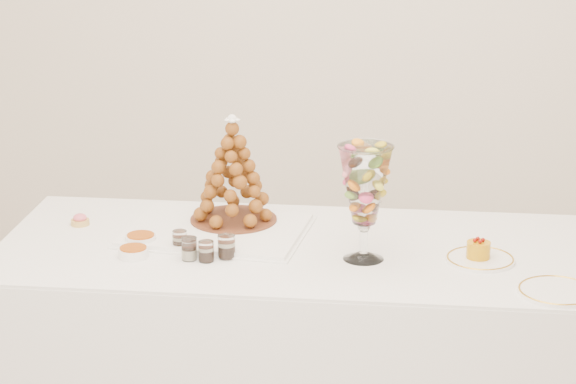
# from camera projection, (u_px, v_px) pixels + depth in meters

# --- Properties ---
(buffet_table) EXTENTS (2.12, 0.97, 0.79)m
(buffet_table) POSITION_uv_depth(u_px,v_px,m) (320.00, 360.00, 3.68)
(buffet_table) COLOR white
(buffet_table) RESTS_ON ground
(lace_tray) EXTENTS (0.58, 0.45, 0.02)m
(lace_tray) POSITION_uv_depth(u_px,v_px,m) (216.00, 230.00, 3.69)
(lace_tray) COLOR white
(lace_tray) RESTS_ON buffet_table
(macaron_vase) EXTENTS (0.17, 0.17, 0.36)m
(macaron_vase) POSITION_uv_depth(u_px,v_px,m) (365.00, 186.00, 3.40)
(macaron_vase) COLOR white
(macaron_vase) RESTS_ON buffet_table
(cake_plate) EXTENTS (0.21, 0.21, 0.01)m
(cake_plate) POSITION_uv_depth(u_px,v_px,m) (480.00, 259.00, 3.45)
(cake_plate) COLOR white
(cake_plate) RESTS_ON buffet_table
(spare_plate) EXTENTS (0.23, 0.23, 0.01)m
(spare_plate) POSITION_uv_depth(u_px,v_px,m) (557.00, 292.00, 3.21)
(spare_plate) COLOR white
(spare_plate) RESTS_ON buffet_table
(pink_tart) EXTENTS (0.06, 0.06, 0.04)m
(pink_tart) POSITION_uv_depth(u_px,v_px,m) (80.00, 220.00, 3.76)
(pink_tart) COLOR tan
(pink_tart) RESTS_ON buffet_table
(verrine_a) EXTENTS (0.06, 0.06, 0.06)m
(verrine_a) POSITION_uv_depth(u_px,v_px,m) (180.00, 240.00, 3.53)
(verrine_a) COLOR white
(verrine_a) RESTS_ON buffet_table
(verrine_b) EXTENTS (0.05, 0.05, 0.07)m
(verrine_b) POSITION_uv_depth(u_px,v_px,m) (189.00, 248.00, 3.47)
(verrine_b) COLOR white
(verrine_b) RESTS_ON buffet_table
(verrine_c) EXTENTS (0.07, 0.07, 0.07)m
(verrine_c) POSITION_uv_depth(u_px,v_px,m) (227.00, 247.00, 3.47)
(verrine_c) COLOR white
(verrine_c) RESTS_ON buffet_table
(verrine_d) EXTENTS (0.06, 0.06, 0.06)m
(verrine_d) POSITION_uv_depth(u_px,v_px,m) (189.00, 250.00, 3.45)
(verrine_d) COLOR white
(verrine_d) RESTS_ON buffet_table
(verrine_e) EXTENTS (0.05, 0.05, 0.06)m
(verrine_e) POSITION_uv_depth(u_px,v_px,m) (206.00, 251.00, 3.44)
(verrine_e) COLOR white
(verrine_e) RESTS_ON buffet_table
(ramekin_back) EXTENTS (0.10, 0.10, 0.03)m
(ramekin_back) POSITION_uv_depth(u_px,v_px,m) (141.00, 240.00, 3.58)
(ramekin_back) COLOR white
(ramekin_back) RESTS_ON buffet_table
(ramekin_front) EXTENTS (0.09, 0.09, 0.03)m
(ramekin_front) POSITION_uv_depth(u_px,v_px,m) (133.00, 253.00, 3.48)
(ramekin_front) COLOR white
(ramekin_front) RESTS_ON buffet_table
(croquembouche) EXTENTS (0.29, 0.29, 0.36)m
(croquembouche) POSITION_uv_depth(u_px,v_px,m) (233.00, 170.00, 3.70)
(croquembouche) COLOR brown
(croquembouche) RESTS_ON lace_tray
(mousse_cake) EXTENTS (0.07, 0.07, 0.06)m
(mousse_cake) POSITION_uv_depth(u_px,v_px,m) (478.00, 250.00, 3.44)
(mousse_cake) COLOR #CA8B09
(mousse_cake) RESTS_ON cake_plate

